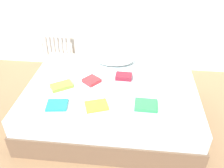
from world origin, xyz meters
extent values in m
plane|color=#93704C|center=(0.00, 0.00, 0.00)|extent=(8.00, 8.00, 0.00)
cube|color=brown|center=(0.00, 0.00, 0.14)|extent=(2.00, 1.50, 0.28)
cube|color=silver|center=(0.00, 0.00, 0.39)|extent=(1.96, 1.46, 0.22)
cylinder|color=white|center=(-1.30, 1.20, 0.35)|extent=(0.04, 0.04, 0.46)
cylinder|color=white|center=(-1.24, 1.20, 0.35)|extent=(0.04, 0.04, 0.46)
cylinder|color=white|center=(-1.17, 1.20, 0.35)|extent=(0.04, 0.04, 0.46)
cylinder|color=white|center=(-1.10, 1.20, 0.35)|extent=(0.04, 0.04, 0.46)
cylinder|color=white|center=(-1.03, 1.20, 0.35)|extent=(0.04, 0.04, 0.46)
cylinder|color=white|center=(-0.97, 1.20, 0.35)|extent=(0.04, 0.04, 0.46)
cylinder|color=white|center=(-0.90, 1.20, 0.35)|extent=(0.04, 0.04, 0.46)
cylinder|color=white|center=(-0.83, 1.20, 0.35)|extent=(0.04, 0.04, 0.46)
cube|color=white|center=(-1.07, 1.20, 0.56)|extent=(0.51, 0.04, 0.04)
cube|color=white|center=(-1.07, 1.20, 0.14)|extent=(0.51, 0.04, 0.04)
ellipsoid|color=white|center=(-0.03, 0.53, 0.57)|extent=(0.54, 0.35, 0.13)
cube|color=teal|center=(-0.52, -0.44, 0.51)|extent=(0.23, 0.21, 0.02)
cube|color=yellow|center=(-0.11, -0.41, 0.51)|extent=(0.27, 0.24, 0.02)
cube|color=white|center=(0.70, -0.28, 0.51)|extent=(0.25, 0.20, 0.02)
cube|color=green|center=(0.40, -0.35, 0.52)|extent=(0.24, 0.20, 0.04)
cube|color=maroon|center=(0.13, 0.16, 0.53)|extent=(0.20, 0.14, 0.05)
cube|color=red|center=(-0.24, 0.04, 0.52)|extent=(0.24, 0.24, 0.04)
cube|color=#8CC638|center=(-0.57, -0.11, 0.52)|extent=(0.28, 0.26, 0.04)
camera|label=1|loc=(0.25, -2.27, 2.08)|focal=38.15mm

